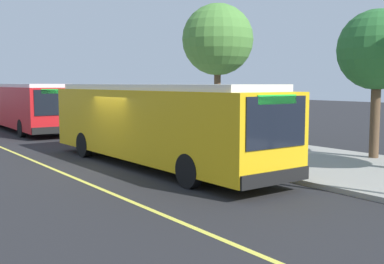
# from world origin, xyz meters

# --- Properties ---
(ground_plane) EXTENTS (120.00, 120.00, 0.00)m
(ground_plane) POSITION_xyz_m (0.00, 0.00, 0.00)
(ground_plane) COLOR #232326
(sidewalk_curb) EXTENTS (44.00, 6.40, 0.15)m
(sidewalk_curb) POSITION_xyz_m (0.00, 6.00, 0.07)
(sidewalk_curb) COLOR gray
(sidewalk_curb) RESTS_ON ground_plane
(lane_stripe_center) EXTENTS (36.00, 0.14, 0.01)m
(lane_stripe_center) POSITION_xyz_m (0.00, -2.20, 0.00)
(lane_stripe_center) COLOR #E0D64C
(lane_stripe_center) RESTS_ON ground_plane
(transit_bus_main) EXTENTS (11.91, 2.74, 2.95)m
(transit_bus_main) POSITION_xyz_m (0.97, 1.01, 1.62)
(transit_bus_main) COLOR gold
(transit_bus_main) RESTS_ON ground_plane
(transit_bus_second) EXTENTS (12.13, 2.98, 2.95)m
(transit_bus_second) POSITION_xyz_m (-14.89, 1.11, 1.62)
(transit_bus_second) COLOR red
(transit_bus_second) RESTS_ON ground_plane
(bus_shelter) EXTENTS (2.90, 1.60, 2.48)m
(bus_shelter) POSITION_xyz_m (0.21, 5.49, 1.92)
(bus_shelter) COLOR #333338
(bus_shelter) RESTS_ON sidewalk_curb
(waiting_bench) EXTENTS (1.60, 0.48, 0.95)m
(waiting_bench) POSITION_xyz_m (0.69, 5.30, 0.63)
(waiting_bench) COLOR brown
(waiting_bench) RESTS_ON sidewalk_curb
(route_sign_post) EXTENTS (0.44, 0.08, 2.80)m
(route_sign_post) POSITION_xyz_m (2.69, 3.40, 1.96)
(route_sign_post) COLOR #333338
(route_sign_post) RESTS_ON sidewalk_curb
(pedestrian_commuter) EXTENTS (0.24, 0.40, 1.69)m
(pedestrian_commuter) POSITION_xyz_m (1.90, 4.59, 1.12)
(pedestrian_commuter) COLOR #282D47
(pedestrian_commuter) RESTS_ON sidewalk_curb
(street_tree_upstreet) EXTENTS (3.80, 3.80, 7.06)m
(street_tree_upstreet) POSITION_xyz_m (-4.54, 8.31, 5.28)
(street_tree_upstreet) COLOR brown
(street_tree_upstreet) RESTS_ON sidewalk_curb
(street_tree_downstreet) EXTENTS (3.02, 3.02, 5.60)m
(street_tree_downstreet) POSITION_xyz_m (4.97, 8.35, 4.21)
(street_tree_downstreet) COLOR brown
(street_tree_downstreet) RESTS_ON sidewalk_curb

